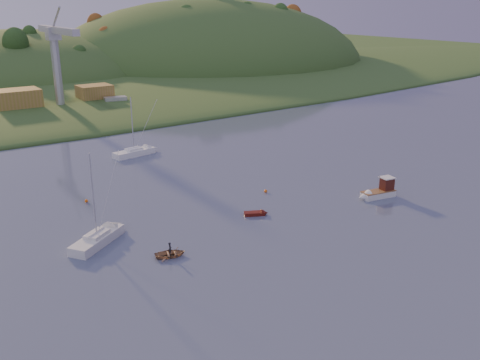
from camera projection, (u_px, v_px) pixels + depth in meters
ground at (454, 338)px, 48.20m from camera, size 500.00×500.00×0.00m
shore_slope at (13, 93)px, 176.49m from camera, size 640.00×150.00×7.00m
hill_center at (12, 76)px, 216.90m from camera, size 140.00×120.00×36.00m
hill_right at (210, 65)px, 251.31m from camera, size 150.00×130.00×60.00m
hillside_trees at (0, 85)px, 192.04m from camera, size 280.00×50.00×32.00m
wharf at (70, 108)px, 145.38m from camera, size 42.00×16.00×2.40m
shed_west at (17, 99)px, 137.97m from camera, size 11.00×8.00×4.80m
shed_east at (95, 92)px, 150.25m from camera, size 9.00×7.00×4.00m
dock_crane at (57, 49)px, 135.86m from camera, size 3.20×28.00×20.30m
fishing_boat at (376, 192)px, 82.16m from camera, size 6.64×3.03×4.08m
sailboat_near at (97, 239)px, 66.44m from camera, size 8.46×6.96×11.83m
sailboat_far at (134, 152)px, 104.53m from camera, size 8.62×3.74×11.57m
canoe at (170, 254)px, 63.33m from camera, size 4.24×3.53×0.76m
paddler at (170, 251)px, 63.19m from camera, size 0.53×0.67×1.60m
red_tender at (259, 213)px, 75.77m from camera, size 3.56×2.52×1.16m
work_vessel at (116, 105)px, 148.50m from camera, size 14.70×7.42×3.61m
buoy_1 at (266, 191)px, 84.55m from camera, size 0.50×0.50×0.50m
buoy_3 at (86, 201)px, 80.44m from camera, size 0.50×0.50×0.50m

